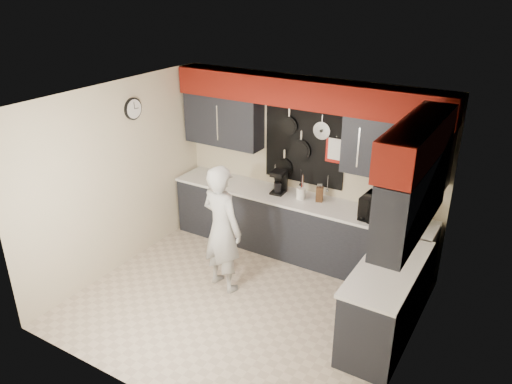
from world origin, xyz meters
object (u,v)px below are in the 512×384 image
Objects in this scene: person at (222,229)px; utensil_crock at (301,193)px; knife_block at (320,194)px; microwave at (385,210)px; coffee_maker at (279,181)px.

utensil_crock is at bearing -99.25° from person.
knife_block is 1.51m from person.
microwave is 1.60m from coffee_maker.
person is (-1.74, -1.15, -0.22)m from microwave.
person is at bearing -112.37° from utensil_crock.
knife_block is 0.63× the size of coffee_maker.
coffee_maker reaches higher than utensil_crock.
knife_block is at bearing -107.64° from person.
utensil_crock is at bearing -179.94° from microwave.
utensil_crock is at bearing -10.45° from coffee_maker.
coffee_maker is at bearing 179.75° from microwave.
person is (-0.77, -1.29, -0.16)m from knife_block.
knife_block is 1.30× the size of utensil_crock.
microwave reaches higher than utensil_crock.
coffee_maker is at bearing 174.71° from utensil_crock.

